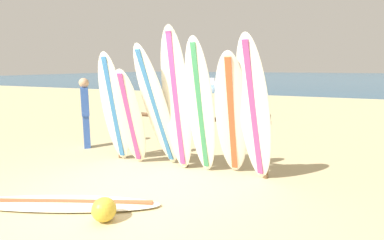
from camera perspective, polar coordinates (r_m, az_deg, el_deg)
The scene contains 14 objects.
ground_plane at distance 4.76m, azimuth -14.85°, elevation -14.69°, with size 120.00×120.00×0.00m, color #CCB784.
ocean_water at distance 61.46m, azimuth 21.01°, elevation 7.40°, with size 120.00×80.00×0.01m, color #1E5984.
surfboard_rack at distance 5.96m, azimuth -1.15°, elevation -1.79°, with size 3.20×0.09×1.14m.
surfboard_leaning_far_left at distance 6.37m, azimuth -14.14°, elevation 2.02°, with size 0.60×0.69×2.23m.
surfboard_leaning_left at distance 6.03m, azimuth -11.27°, elevation 0.23°, with size 0.61×0.83×1.92m.
surfboard_leaning_center_left at distance 5.76m, azimuth -6.51°, elevation 2.04°, with size 0.68×1.14×2.35m.
surfboard_leaning_center at distance 5.54m, azimuth -2.82°, elevation 3.29°, with size 0.54×0.65×2.64m.
surfboard_leaning_center_right at distance 5.35m, azimuth 1.60°, elevation 1.99°, with size 0.49×0.80×2.44m.
surfboard_leaning_right at distance 5.25m, azimuth 7.34°, elevation 0.45°, with size 0.66×1.11×2.20m.
surfboard_leaning_far_right at distance 5.04m, azimuth 11.37°, elevation 1.37°, with size 0.70×1.01×2.45m.
surfboard_lying_on_sand at distance 4.90m, azimuth -22.83°, elevation -13.95°, with size 2.82×1.56×0.08m.
beachgoer_standing at distance 7.80m, azimuth -19.03°, elevation 1.77°, with size 0.31×0.32×1.68m.
small_boat_offshore at distance 33.56m, azimuth 3.85°, elevation 6.95°, with size 3.11×2.22×0.71m.
beach_ball at distance 4.24m, azimuth -15.90°, elevation -15.58°, with size 0.31×0.31×0.31m, color gold.
Camera 1 is at (2.74, -3.37, 1.95)m, focal length 28.97 mm.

